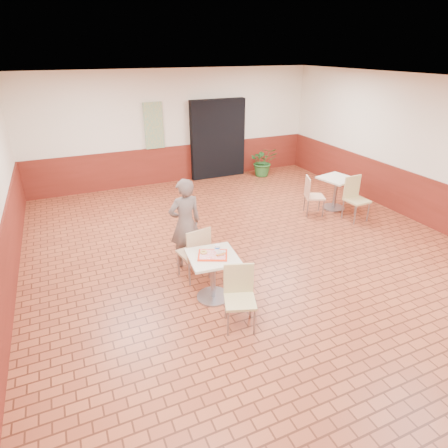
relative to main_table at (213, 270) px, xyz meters
name	(u,v)px	position (x,y,z in m)	size (l,w,h in m)	color
room_shell	(267,183)	(1.19, 0.58, 1.01)	(8.01, 10.01, 3.01)	brown
wainscot_band	(264,238)	(1.19, 0.58, 0.01)	(8.00, 10.00, 1.00)	maroon
corridor_doorway	(218,139)	(2.39, 5.46, 0.61)	(1.60, 0.22, 2.20)	black
promo_poster	(154,126)	(0.59, 5.52, 1.11)	(0.50, 0.03, 1.20)	gray
main_table	(213,270)	(0.00, 0.00, 0.00)	(0.69, 0.69, 0.73)	beige
chair_main_front	(239,293)	(0.11, -0.68, 0.00)	(0.52, 0.52, 0.88)	tan
chair_main_back	(196,251)	(-0.06, 0.59, 0.03)	(0.50, 0.50, 0.94)	tan
customer	(185,223)	(-0.05, 1.10, 0.30)	(0.57, 0.38, 1.58)	#66564F
serving_tray	(213,255)	(0.00, 0.00, 0.25)	(0.42, 0.33, 0.03)	red
ring_donut	(204,252)	(-0.11, 0.08, 0.28)	(0.11, 0.11, 0.03)	gold
long_john_donut	(221,253)	(0.10, -0.06, 0.29)	(0.17, 0.10, 0.05)	#EA9644
paper_cup	(217,248)	(0.10, 0.08, 0.31)	(0.08, 0.08, 0.09)	silver
second_table	(336,188)	(3.96, 2.11, 0.02)	(0.71, 0.71, 0.75)	beige
chair_second_left	(312,194)	(3.24, 2.06, 0.00)	(0.53, 0.53, 0.88)	#E4B088
chair_second_front	(355,196)	(3.96, 1.48, 0.04)	(0.46, 0.46, 0.95)	#D0C07D
potted_plant	(263,161)	(3.64, 4.98, -0.06)	(0.78, 0.68, 0.87)	#296227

